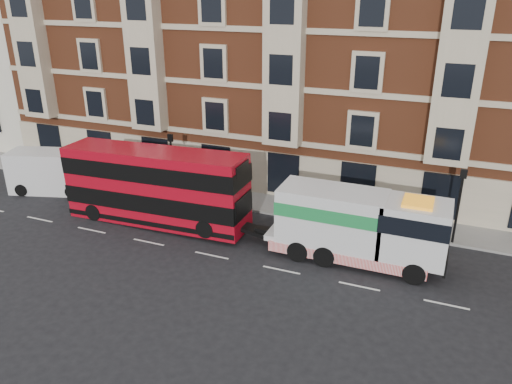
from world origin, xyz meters
The scene contains 9 objects.
ground centered at (0.00, 0.00, 0.00)m, with size 120.00×120.00×0.00m, color black.
sidewalk centered at (0.00, 7.50, 0.07)m, with size 90.00×3.00×0.15m, color slate.
victorian_terrace centered at (0.50, 15.00, 10.07)m, with size 45.00×12.00×20.40m.
lamp_post_west centered at (-6.00, 6.20, 2.68)m, with size 0.35×0.15×4.35m.
lamp_post_east centered at (12.00, 6.20, 2.68)m, with size 0.35×0.15×4.35m.
double_decker_bus centered at (-4.88, 2.41, 2.46)m, with size 11.45×2.63×4.63m.
tow_truck centered at (7.18, 2.41, 2.03)m, with size 9.17×2.71×3.82m.
box_van centered at (-14.52, 4.04, 1.43)m, with size 6.01×3.74×2.91m.
pedestrian centered at (-8.22, 6.15, 1.04)m, with size 0.65×0.43×1.78m, color #191932.
Camera 1 is at (11.08, -20.96, 13.50)m, focal length 35.00 mm.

